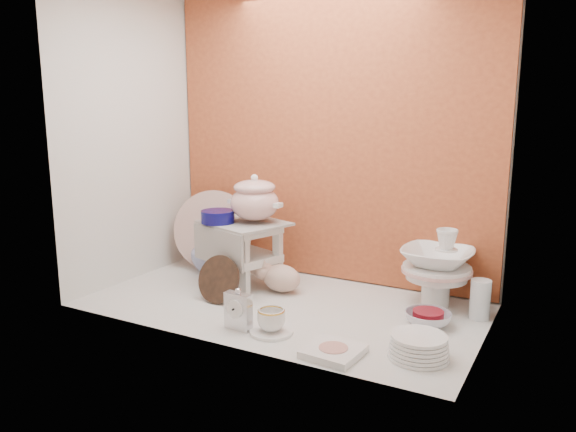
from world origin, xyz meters
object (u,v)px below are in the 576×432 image
at_px(gold_rim_teacup, 271,320).
at_px(plush_pig, 281,278).
at_px(crystal_bowl, 428,319).
at_px(mantel_clock, 238,309).
at_px(soup_tureen, 255,198).
at_px(porcelain_tower, 437,267).
at_px(blue_white_vase, 212,250).
at_px(floral_platter, 213,230).
at_px(step_stool, 245,254).
at_px(dinner_plate_stack, 419,346).

bearing_deg(gold_rim_teacup, plush_pig, 114.57).
bearing_deg(crystal_bowl, mantel_clock, -148.79).
distance_m(soup_tureen, porcelain_tower, 0.94).
height_order(blue_white_vase, crystal_bowl, blue_white_vase).
distance_m(blue_white_vase, plush_pig, 0.54).
distance_m(mantel_clock, crystal_bowl, 0.80).
bearing_deg(soup_tureen, porcelain_tower, 9.55).
height_order(plush_pig, porcelain_tower, porcelain_tower).
xyz_separation_m(plush_pig, porcelain_tower, (0.72, 0.18, 0.11)).
xyz_separation_m(blue_white_vase, porcelain_tower, (1.24, 0.05, 0.07)).
xyz_separation_m(floral_platter, mantel_clock, (0.61, -0.67, -0.13)).
distance_m(plush_pig, porcelain_tower, 0.75).
height_order(step_stool, blue_white_vase, step_stool).
relative_size(blue_white_vase, dinner_plate_stack, 1.06).
bearing_deg(dinner_plate_stack, soup_tureen, 156.29).
bearing_deg(soup_tureen, plush_pig, -10.13).
bearing_deg(plush_pig, blue_white_vase, 174.82).
xyz_separation_m(gold_rim_teacup, dinner_plate_stack, (0.59, 0.07, -0.01)).
bearing_deg(plush_pig, floral_platter, 170.32).
bearing_deg(soup_tureen, crystal_bowl, -6.66).
bearing_deg(mantel_clock, crystal_bowl, 36.39).
distance_m(gold_rim_teacup, dinner_plate_stack, 0.59).
xyz_separation_m(floral_platter, dinner_plate_stack, (1.34, -0.58, -0.18)).
bearing_deg(gold_rim_teacup, blue_white_vase, 140.97).
bearing_deg(mantel_clock, soup_tureen, 119.83).
xyz_separation_m(floral_platter, blue_white_vase, (0.02, -0.05, -0.10)).
bearing_deg(soup_tureen, mantel_clock, -65.35).
distance_m(step_stool, porcelain_tower, 0.95).
height_order(floral_platter, dinner_plate_stack, floral_platter).
relative_size(floral_platter, porcelain_tower, 1.22).
relative_size(step_stool, gold_rim_teacup, 3.40).
relative_size(step_stool, dinner_plate_stack, 1.74).
xyz_separation_m(soup_tureen, gold_rim_teacup, (0.38, -0.49, -0.40)).
xyz_separation_m(blue_white_vase, gold_rim_teacup, (0.73, -0.59, -0.06)).
bearing_deg(soup_tureen, gold_rim_teacup, -52.31).
height_order(soup_tureen, floral_platter, soup_tureen).
relative_size(plush_pig, porcelain_tower, 0.69).
distance_m(mantel_clock, porcelain_tower, 0.94).
xyz_separation_m(soup_tureen, plush_pig, (0.17, -0.03, -0.38)).
xyz_separation_m(blue_white_vase, plush_pig, (0.52, -0.13, -0.04)).
bearing_deg(porcelain_tower, mantel_clock, -134.04).
height_order(floral_platter, crystal_bowl, floral_platter).
xyz_separation_m(blue_white_vase, crystal_bowl, (1.27, -0.21, -0.09)).
bearing_deg(step_stool, plush_pig, 16.41).
relative_size(floral_platter, mantel_clock, 2.56).
xyz_separation_m(step_stool, crystal_bowl, (0.97, -0.09, -0.14)).
xyz_separation_m(step_stool, gold_rim_teacup, (0.43, -0.47, -0.11)).
bearing_deg(step_stool, crystal_bowl, 13.61).
distance_m(floral_platter, porcelain_tower, 1.26).
bearing_deg(crystal_bowl, porcelain_tower, 97.59).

